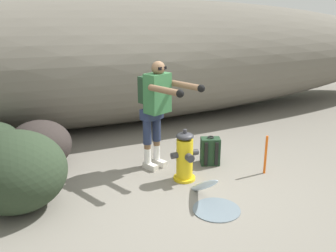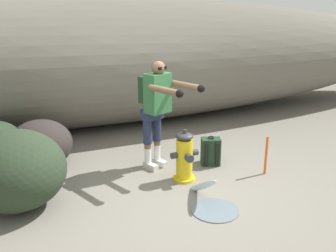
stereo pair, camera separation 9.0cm
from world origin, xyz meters
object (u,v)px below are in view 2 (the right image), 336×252
spare_backpack (211,152)px  boulder_large (14,170)px  fire_hydrant (184,157)px  survey_stake (266,155)px  utility_worker (157,103)px  boulder_small (41,144)px

spare_backpack → boulder_large: bearing=115.7°
fire_hydrant → survey_stake: (1.21, -0.28, -0.05)m
utility_worker → boulder_small: size_ratio=1.72×
fire_hydrant → spare_backpack: bearing=29.7°
survey_stake → boulder_large: bearing=174.1°
utility_worker → boulder_small: 1.94m
boulder_large → boulder_small: (0.38, 1.17, -0.12)m
fire_hydrant → boulder_small: bearing=146.5°
fire_hydrant → boulder_small: 2.26m
utility_worker → spare_backpack: (0.84, -0.17, -0.84)m
boulder_large → survey_stake: boulder_large is taller
utility_worker → survey_stake: utility_worker is taller
boulder_large → boulder_small: bearing=72.1°
survey_stake → fire_hydrant: bearing=167.0°
spare_backpack → survey_stake: bearing=-116.4°
spare_backpack → boulder_large: 2.91m
fire_hydrant → survey_stake: size_ratio=1.29×
boulder_large → boulder_small: size_ratio=1.30×
utility_worker → boulder_large: utility_worker is taller
fire_hydrant → boulder_small: (-1.89, 1.25, 0.03)m
utility_worker → spare_backpack: utility_worker is taller
utility_worker → boulder_small: bearing=-136.7°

